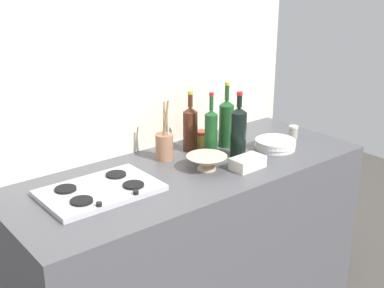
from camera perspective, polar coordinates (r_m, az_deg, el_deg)
The scene contains 13 objects.
counter_block at distance 2.61m, azimuth 0.00°, elevation -11.86°, with size 1.80×0.70×0.90m, color #4C4C51.
backsplash_panel at distance 2.64m, azimuth -5.19°, elevation 2.84°, with size 1.90×0.06×2.11m, color beige.
stovetop_hob at distance 2.17m, azimuth -10.40°, elevation -5.20°, with size 0.49×0.32×0.04m.
plate_stack at distance 2.67m, azimuth 9.45°, elevation -0.02°, with size 0.22×0.22×0.05m.
wine_bottle_leftmost at distance 2.59m, azimuth -0.19°, elevation 1.87°, with size 0.08×0.08×0.32m.
wine_bottle_mid_left at distance 2.50m, azimuth 2.17°, elevation 1.33°, with size 0.06×0.06×0.33m.
wine_bottle_mid_right at distance 2.51m, azimuth 5.30°, elevation 1.48°, with size 0.08×0.08×0.33m.
wine_bottle_rightmost at distance 2.65m, azimuth 3.92°, elevation 2.48°, with size 0.08×0.08×0.35m.
mixing_bowl at distance 2.37m, azimuth 1.68°, elevation -2.05°, with size 0.19×0.19×0.07m.
butter_dish at distance 2.40m, azimuth 6.34°, elevation -2.13°, with size 0.16×0.10×0.06m, color silver.
utensil_crock at distance 2.48m, azimuth -3.15°, elevation -0.19°, with size 0.09×0.09×0.31m.
condiment_jar_front at distance 2.85m, azimuth 11.43°, elevation 1.33°, with size 0.05×0.05×0.07m.
condiment_jar_rear at distance 2.69m, azimuth 1.00°, elevation 0.67°, with size 0.08×0.08×0.08m.
Camera 1 is at (-1.40, -1.73, 1.82)m, focal length 46.93 mm.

